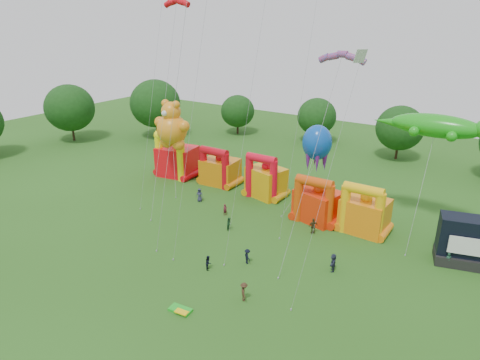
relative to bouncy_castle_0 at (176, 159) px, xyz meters
The scene contains 24 objects.
ground 34.50m from the bouncy_castle_0, 56.16° to the right, with size 160.00×160.00×0.00m, color #265317.
tree_ring 33.39m from the bouncy_castle_0, 57.29° to the right, with size 125.83×127.95×12.07m.
bouncy_castle_0 is the anchor object (origin of this frame).
bouncy_castle_1 7.96m from the bouncy_castle_0, ahead, with size 5.54×4.58×6.04m.
bouncy_castle_2 16.21m from the bouncy_castle_0, ahead, with size 5.79×5.08×6.51m.
bouncy_castle_3 25.65m from the bouncy_castle_0, ahead, with size 5.99×5.24×6.15m.
bouncy_castle_4 31.43m from the bouncy_castle_0, ahead, with size 5.38×4.42×6.35m.
stage_trailer 43.70m from the bouncy_castle_0, ahead, with size 8.55×4.95×5.18m.
teddy_bear_kite 6.42m from the bouncy_castle_0, 51.32° to the right, with size 6.78×6.17×13.03m.
gecko_kite 37.41m from the bouncy_castle_0, ahead, with size 13.15×11.37×13.83m.
octopus_kite 22.56m from the bouncy_castle_0, ahead, with size 3.98×9.70×10.71m.
parafoil_kites 24.90m from the bouncy_castle_0, 39.10° to the right, with size 24.54×14.30×28.51m.
diamond_kites 27.28m from the bouncy_castle_0, 31.36° to the right, with size 29.01×17.35×42.45m.
folded_kite_bundle 34.61m from the bouncy_castle_0, 48.22° to the right, with size 2.09×1.25×0.31m.
spectator_0 11.55m from the bouncy_castle_0, 32.74° to the right, with size 0.93×0.60×1.89m, color #292C45.
spectator_1 17.15m from the bouncy_castle_0, 27.46° to the right, with size 0.56×0.37×1.54m, color #591927.
spectator_2 20.97m from the bouncy_castle_0, 31.25° to the right, with size 0.77×0.60×1.59m, color #17391E.
spectator_3 28.64m from the bouncy_castle_0, 34.02° to the right, with size 1.07×0.61×1.65m, color black.
spectator_4 27.44m from the bouncy_castle_0, 13.13° to the right, with size 1.16×0.48×1.98m, color #3B3217.
spectator_5 34.02m from the bouncy_castle_0, 21.43° to the right, with size 1.79×0.57×1.93m, color #2A3047.
spectator_6 30.69m from the bouncy_castle_0, ahead, with size 0.94×0.61×1.92m, color #501717.
spectator_7 41.58m from the bouncy_castle_0, ahead, with size 0.61×0.40×1.67m, color #1B442E.
spectator_8 28.41m from the bouncy_castle_0, 42.27° to the right, with size 0.74×0.58×1.52m, color black.
spectator_9 34.31m from the bouncy_castle_0, 38.63° to the right, with size 1.19×0.68×1.84m, color #3A2617.
Camera 1 is at (25.04, -19.91, 24.07)m, focal length 32.00 mm.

